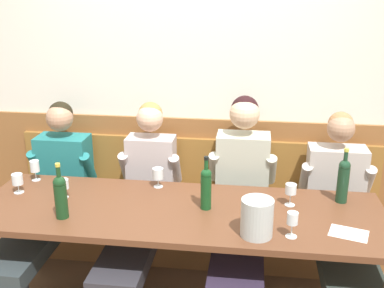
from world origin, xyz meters
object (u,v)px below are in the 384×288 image
object	(u,v)px
person_left_seat	(141,203)
wine_bottle_clear_water	(206,187)
wall_bench	(193,223)
person_right_seat	(240,201)
dining_table	(179,219)
person_center_right_seat	(342,219)
wine_glass_mid_right	(63,185)
wine_glass_near_bucket	(291,190)
wine_bottle_green_tall	(343,179)
ice_bucket	(257,218)
person_center_left_seat	(48,198)
wine_glass_left_end	(35,167)
wine_bottle_amber_mid	(61,195)
wine_glass_right_end	(158,174)
wine_glass_by_bottle	(17,180)
wine_glass_mid_left	(292,219)

from	to	relation	value
person_left_seat	wine_bottle_clear_water	world-z (taller)	person_left_seat
wall_bench	person_left_seat	xyz separation A→B (m)	(-0.32, -0.37, 0.34)
person_left_seat	person_right_seat	world-z (taller)	person_right_seat
dining_table	person_center_right_seat	distance (m)	1.11
wine_glass_mid_right	wine_glass_near_bucket	bearing A→B (deg)	3.26
person_center_right_seat	wine_bottle_clear_water	bearing A→B (deg)	-162.37
wine_bottle_green_tall	wine_bottle_clear_water	world-z (taller)	wine_bottle_green_tall
ice_bucket	wine_glass_mid_right	size ratio (longest dim) A/B	1.70
person_center_left_seat	wine_glass_left_end	size ratio (longest dim) A/B	8.56
wine_bottle_amber_mid	wine_glass_right_end	world-z (taller)	wine_bottle_amber_mid
wine_glass_near_bucket	wine_glass_by_bottle	distance (m)	1.81
wall_bench	person_left_seat	size ratio (longest dim) A/B	2.26
wine_glass_near_bucket	wine_glass_mid_left	bearing A→B (deg)	-92.47
wine_glass_mid_right	wine_glass_mid_left	bearing A→B (deg)	-12.27
person_center_left_seat	dining_table	bearing A→B (deg)	-17.84
person_right_seat	person_center_right_seat	size ratio (longest dim) A/B	1.05
wine_glass_mid_left	person_center_right_seat	bearing A→B (deg)	56.09
person_right_seat	wine_bottle_green_tall	world-z (taller)	person_right_seat
wine_glass_near_bucket	wine_glass_by_bottle	size ratio (longest dim) A/B	1.08
ice_bucket	wine_glass_mid_left	world-z (taller)	ice_bucket
wine_glass_right_end	wine_glass_by_bottle	bearing A→B (deg)	-166.64
person_center_left_seat	wine_glass_mid_right	distance (m)	0.44
dining_table	wine_glass_mid_right	bearing A→B (deg)	175.37
wine_glass_near_bucket	person_left_seat	bearing A→B (deg)	170.13
wine_glass_mid_left	wine_glass_right_end	bearing A→B (deg)	146.86
ice_bucket	wine_glass_left_end	size ratio (longest dim) A/B	1.47
dining_table	person_right_seat	size ratio (longest dim) A/B	1.92
person_center_left_seat	wine_bottle_clear_water	distance (m)	1.27
person_right_seat	person_left_seat	bearing A→B (deg)	-177.10
person_center_left_seat	person_left_seat	xyz separation A→B (m)	(0.71, -0.01, 0.01)
wall_bench	ice_bucket	world-z (taller)	ice_bucket
person_center_right_seat	wine_glass_by_bottle	bearing A→B (deg)	-174.29
wine_glass_by_bottle	wine_glass_mid_right	xyz separation A→B (m)	(0.33, -0.04, -0.00)
wine_glass_right_end	person_right_seat	bearing A→B (deg)	4.35
wine_bottle_clear_water	wine_glass_mid_left	world-z (taller)	wine_bottle_clear_water
person_center_left_seat	wine_glass_left_end	distance (m)	0.26
wine_bottle_amber_mid	ice_bucket	bearing A→B (deg)	-2.93
wine_glass_near_bucket	wine_glass_mid_right	size ratio (longest dim) A/B	1.13
dining_table	wine_bottle_green_tall	xyz separation A→B (m)	(1.03, 0.25, 0.23)
wine_glass_left_end	wine_glass_near_bucket	distance (m)	1.80
person_center_left_seat	wine_glass_by_bottle	bearing A→B (deg)	-110.03
person_center_left_seat	wine_glass_right_end	size ratio (longest dim) A/B	9.26
wine_bottle_amber_mid	wine_glass_mid_right	bearing A→B (deg)	110.66
wine_bottle_amber_mid	wine_glass_left_end	world-z (taller)	wine_bottle_amber_mid
wine_glass_mid_left	wine_glass_near_bucket	xyz separation A→B (m)	(0.02, 0.40, -0.00)
wall_bench	wine_bottle_clear_water	world-z (taller)	wine_bottle_clear_water
wine_glass_near_bucket	person_right_seat	bearing A→B (deg)	146.18
wine_bottle_amber_mid	wine_bottle_clear_water	bearing A→B (deg)	15.45
person_center_right_seat	person_center_left_seat	bearing A→B (deg)	179.58
dining_table	wine_bottle_clear_water	world-z (taller)	wine_bottle_clear_water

